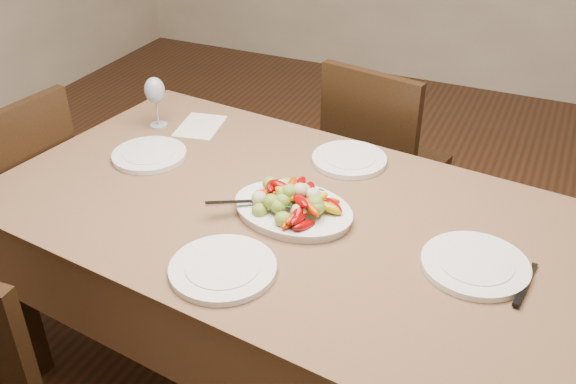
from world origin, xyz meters
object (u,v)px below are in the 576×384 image
Objects in this scene: dining_table at (288,304)px; plate_far at (349,160)px; plate_right at (475,265)px; chair_far at (387,164)px; serving_platter at (293,211)px; plate_near at (223,269)px; plate_left at (149,155)px; wine_glass at (156,101)px; chair_left at (7,210)px.

plate_far is (0.07, 0.35, 0.39)m from dining_table.
plate_right is 1.12× the size of plate_far.
serving_platter is (-0.03, -0.91, 0.30)m from chair_far.
plate_near is (-0.03, -0.34, 0.39)m from dining_table.
plate_right is 1.00× the size of plate_near.
chair_far is at bearing 90.93° from plate_far.
plate_right is at bearing -7.39° from plate_left.
wine_glass is at bearing 154.41° from serving_platter.
plate_far is (0.04, 0.38, -0.00)m from serving_platter.
plate_far is 0.76m from wine_glass.
serving_platter is at bearing 99.46° from chair_far.
plate_left is at bearing 140.84° from plate_near.
plate_right is at bearing -4.99° from dining_table.
wine_glass reaches higher than chair_left.
wine_glass reaches higher than plate_left.
chair_far is at bearing 134.97° from chair_left.
plate_far is (1.22, 0.41, 0.29)m from chair_left.
chair_left reaches higher than plate_left.
serving_platter is 1.41× the size of plate_left.
plate_near is (-0.60, -0.29, 0.00)m from plate_right.
wine_glass reaches higher than dining_table.
plate_right is 1.39× the size of wine_glass.
plate_left is at bearing 168.78° from serving_platter.
chair_far reaches higher than plate_right.
serving_platter is (1.18, 0.04, 0.30)m from chair_left.
chair_left is at bearing 49.68° from chair_far.
dining_table is at bearing -100.73° from plate_far.
dining_table is 6.47× the size of plate_near.
plate_right is at bearing -16.44° from wine_glass.
chair_left is at bearing -177.03° from dining_table.
plate_near reaches higher than dining_table.
plate_near is at bearing -39.16° from plate_left.
dining_table is 8.98× the size of wine_glass.
serving_platter is at bearing -96.39° from plate_far.
dining_table is 0.90m from wine_glass.
chair_left is 3.73× the size of plate_far.
plate_near is (-0.06, -0.32, -0.00)m from serving_platter.
wine_glass is (-0.69, 0.32, 0.48)m from dining_table.
chair_far is 1.11m from plate_right.
chair_far is 0.96m from serving_platter.
wine_glass is (-0.71, 0.34, 0.09)m from serving_platter.
chair_far is 1.01m from wine_glass.
plate_far is at bearing 79.27° from dining_table.
dining_table is 1.16m from chair_left.
serving_platter reaches higher than plate_right.
chair_left is 1.32m from plate_far.
serving_platter is at bearing 98.77° from chair_left.
wine_glass is (-0.74, -0.57, 0.39)m from chair_far.
plate_left is 0.70m from plate_near.
chair_far is 4.64× the size of wine_glass.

